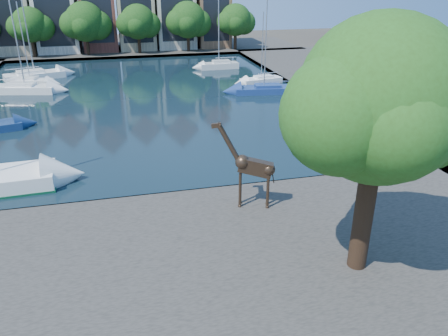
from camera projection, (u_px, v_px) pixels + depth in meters
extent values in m
plane|color=#38332B|center=(163.00, 200.00, 25.72)|extent=(160.00, 160.00, 0.00)
cube|color=black|center=(138.00, 97.00, 47.00)|extent=(38.00, 50.00, 0.08)
cube|color=#45423B|center=(180.00, 267.00, 19.40)|extent=(50.00, 14.00, 0.50)
cube|color=#45423B|center=(126.00, 50.00, 75.32)|extent=(60.00, 16.00, 0.50)
cube|color=#45423B|center=(349.00, 83.00, 52.33)|extent=(14.00, 52.00, 0.50)
cylinder|color=#332114|center=(364.00, 210.00, 18.03)|extent=(0.80, 0.80, 5.50)
sphere|color=#254E16|center=(381.00, 100.00, 16.13)|extent=(6.40, 6.40, 6.40)
sphere|color=#254E16|center=(418.00, 111.00, 17.08)|extent=(4.80, 4.80, 4.80)
sphere|color=#254E16|center=(342.00, 114.00, 15.53)|extent=(4.48, 4.48, 4.48)
cube|color=#BFB093|center=(13.00, 12.00, 69.00)|extent=(5.88, 9.00, 12.50)
cube|color=black|center=(7.00, 14.00, 65.02)|extent=(4.80, 0.05, 9.38)
cube|color=silver|center=(57.00, 17.00, 70.81)|extent=(6.37, 9.00, 10.50)
cube|color=black|center=(54.00, 20.00, 66.83)|extent=(5.20, 0.05, 7.88)
cube|color=brown|center=(98.00, 9.00, 71.71)|extent=(5.39, 9.00, 13.00)
cube|color=black|center=(97.00, 11.00, 67.73)|extent=(4.40, 0.05, 9.75)
cube|color=tan|center=(135.00, 13.00, 73.32)|extent=(5.88, 9.00, 11.50)
cube|color=black|center=(137.00, 15.00, 69.34)|extent=(4.80, 0.05, 8.62)
cube|color=beige|center=(174.00, 10.00, 74.62)|extent=(6.37, 9.00, 12.00)
cube|color=black|center=(177.00, 12.00, 70.64)|extent=(5.20, 0.05, 9.00)
cube|color=brown|center=(211.00, 14.00, 76.33)|extent=(5.39, 9.00, 10.50)
cube|color=black|center=(216.00, 17.00, 72.36)|extent=(4.40, 0.05, 7.88)
cylinder|color=#332114|center=(33.00, 46.00, 66.65)|extent=(0.50, 0.50, 3.20)
sphere|color=#133E12|center=(30.00, 25.00, 65.37)|extent=(5.20, 5.20, 5.20)
sphere|color=#133E12|center=(41.00, 28.00, 66.19)|extent=(3.90, 3.90, 3.90)
sphere|color=#133E12|center=(19.00, 27.00, 64.81)|extent=(3.64, 3.64, 3.64)
cylinder|color=#332114|center=(88.00, 44.00, 68.39)|extent=(0.50, 0.50, 3.20)
sphere|color=#133E12|center=(85.00, 22.00, 67.01)|extent=(6.00, 6.00, 6.00)
sphere|color=#133E12|center=(97.00, 25.00, 67.91)|extent=(4.50, 4.50, 4.50)
sphere|color=#133E12|center=(74.00, 24.00, 66.41)|extent=(4.20, 4.20, 4.20)
cylinder|color=#332114|center=(139.00, 43.00, 70.12)|extent=(0.50, 0.50, 3.20)
sphere|color=#133E12|center=(138.00, 22.00, 68.81)|extent=(5.40, 5.40, 5.40)
sphere|color=#133E12|center=(148.00, 25.00, 69.65)|extent=(4.05, 4.05, 4.05)
sphere|color=#133E12|center=(128.00, 24.00, 68.24)|extent=(3.78, 3.78, 3.78)
cylinder|color=#332114|center=(188.00, 41.00, 71.85)|extent=(0.50, 0.50, 3.20)
sphere|color=#133E12|center=(188.00, 20.00, 70.50)|extent=(5.80, 5.80, 5.80)
sphere|color=#133E12|center=(198.00, 23.00, 71.37)|extent=(4.35, 4.35, 4.35)
sphere|color=#133E12|center=(178.00, 22.00, 69.91)|extent=(4.06, 4.06, 4.06)
cylinder|color=#332114|center=(235.00, 39.00, 73.59)|extent=(0.50, 0.50, 3.20)
sphere|color=#133E12|center=(235.00, 20.00, 72.30)|extent=(5.20, 5.20, 5.20)
sphere|color=#133E12|center=(244.00, 23.00, 73.12)|extent=(3.90, 3.90, 3.90)
sphere|color=#133E12|center=(228.00, 22.00, 71.74)|extent=(3.64, 3.64, 3.64)
cylinder|color=#37271B|center=(240.00, 190.00, 23.55)|extent=(0.15, 0.15, 1.97)
cylinder|color=#37271B|center=(240.00, 187.00, 23.93)|extent=(0.15, 0.15, 1.97)
cylinder|color=#37271B|center=(268.00, 191.00, 23.44)|extent=(0.15, 0.15, 1.97)
cylinder|color=#37271B|center=(268.00, 188.00, 23.82)|extent=(0.15, 0.15, 1.97)
cube|color=#37271B|center=(256.00, 167.00, 23.15)|extent=(1.97, 1.09, 1.15)
cylinder|color=#37271B|center=(229.00, 144.00, 22.73)|extent=(1.29, 0.66, 2.04)
cube|color=#37271B|center=(216.00, 125.00, 22.37)|extent=(0.57, 0.33, 0.31)
cube|color=white|center=(25.00, 88.00, 48.49)|extent=(7.00, 3.77, 1.01)
cube|color=white|center=(25.00, 85.00, 48.36)|extent=(3.20, 2.24, 0.56)
cylinder|color=#B2B2B7|center=(14.00, 30.00, 45.96)|extent=(0.13, 0.13, 11.89)
cube|color=white|center=(31.00, 81.00, 51.79)|extent=(5.40, 3.43, 0.92)
cube|color=white|center=(30.00, 79.00, 51.67)|extent=(2.52, 1.94, 0.51)
cylinder|color=#B2B2B7|center=(23.00, 42.00, 49.94)|extent=(0.12, 0.12, 8.63)
cube|color=white|center=(35.00, 75.00, 54.86)|extent=(7.48, 4.75, 1.03)
cube|color=white|center=(34.00, 72.00, 54.72)|extent=(3.49, 2.69, 0.57)
cylinder|color=#B2B2B7|center=(28.00, 36.00, 52.94)|extent=(0.14, 0.14, 8.89)
cube|color=white|center=(359.00, 146.00, 32.37)|extent=(5.31, 3.51, 0.81)
cube|color=white|center=(359.00, 143.00, 32.26)|extent=(2.50, 1.96, 0.45)
cylinder|color=#B2B2B7|center=(366.00, 91.00, 30.67)|extent=(0.11, 0.11, 7.88)
cube|color=navy|center=(264.00, 89.00, 48.39)|extent=(6.70, 3.11, 0.87)
cube|color=navy|center=(264.00, 86.00, 48.27)|extent=(3.01, 1.95, 0.48)
cylinder|color=#B2B2B7|center=(266.00, 44.00, 46.42)|extent=(0.12, 0.12, 9.19)
cube|color=white|center=(261.00, 80.00, 52.88)|extent=(5.27, 2.71, 0.78)
cube|color=white|center=(261.00, 78.00, 52.78)|extent=(2.40, 1.64, 0.44)
cylinder|color=#B2B2B7|center=(262.00, 46.00, 51.25)|extent=(0.10, 0.10, 7.58)
cube|color=silver|center=(219.00, 65.00, 60.88)|extent=(5.40, 2.02, 1.03)
cube|color=silver|center=(219.00, 62.00, 60.74)|extent=(2.38, 1.38, 0.57)
cylinder|color=#B2B2B7|center=(219.00, 26.00, 58.75)|extent=(0.14, 0.14, 9.91)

